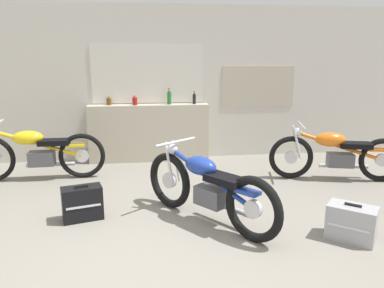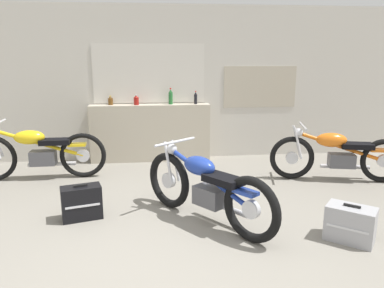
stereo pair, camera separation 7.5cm
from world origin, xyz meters
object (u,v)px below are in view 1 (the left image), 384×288
at_px(bottle_left_center, 135,100).
at_px(bottle_right_center, 194,98).
at_px(hard_case_silver, 351,223).
at_px(bottle_leftmost, 109,101).
at_px(motorcycle_orange, 336,154).
at_px(bottle_center, 169,97).
at_px(motorcycle_blue, 207,188).
at_px(motorcycle_yellow, 37,152).
at_px(hard_case_black, 82,203).

bearing_deg(bottle_left_center, bottle_right_center, 1.03).
relative_size(bottle_right_center, hard_case_silver, 0.43).
xyz_separation_m(bottle_leftmost, motorcycle_orange, (3.58, -1.52, -0.70)).
height_order(bottle_center, motorcycle_blue, bottle_center).
xyz_separation_m(motorcycle_yellow, hard_case_black, (0.92, -1.59, -0.24)).
bearing_deg(bottle_right_center, bottle_left_center, -178.97).
bearing_deg(bottle_left_center, motorcycle_orange, -25.13).
distance_m(bottle_leftmost, bottle_center, 1.08).
xyz_separation_m(bottle_right_center, motorcycle_yellow, (-2.59, -0.90, -0.71)).
distance_m(bottle_left_center, motorcycle_yellow, 1.88).
distance_m(motorcycle_blue, motorcycle_orange, 2.58).
bearing_deg(motorcycle_orange, bottle_leftmost, 156.93).
relative_size(bottle_leftmost, bottle_center, 0.56).
bearing_deg(hard_case_black, bottle_left_center, 76.64).
bearing_deg(bottle_leftmost, motorcycle_orange, -23.07).
distance_m(bottle_center, bottle_right_center, 0.46).
bearing_deg(hard_case_silver, motorcycle_orange, 67.09).
relative_size(bottle_left_center, hard_case_black, 0.37).
distance_m(bottle_left_center, motorcycle_blue, 2.95).
xyz_separation_m(motorcycle_blue, hard_case_black, (-1.46, 0.25, -0.22)).
xyz_separation_m(bottle_right_center, hard_case_black, (-1.66, -2.50, -0.95)).
distance_m(hard_case_black, hard_case_silver, 3.03).
distance_m(bottle_leftmost, bottle_left_center, 0.47).
bearing_deg(hard_case_silver, bottle_left_center, 124.72).
xyz_separation_m(bottle_left_center, motorcycle_blue, (0.87, -2.73, -0.70)).
bearing_deg(bottle_right_center, hard_case_black, -123.67).
bearing_deg(bottle_right_center, motorcycle_blue, -94.25).
bearing_deg(bottle_center, bottle_leftmost, 178.29).
height_order(motorcycle_yellow, motorcycle_orange, motorcycle_yellow).
distance_m(bottle_right_center, hard_case_silver, 3.71).
bearing_deg(motorcycle_blue, motorcycle_yellow, 142.18).
bearing_deg(bottle_leftmost, hard_case_black, -92.85).
height_order(bottle_center, motorcycle_orange, bottle_center).
height_order(bottle_right_center, hard_case_silver, bottle_right_center).
distance_m(motorcycle_yellow, hard_case_black, 1.86).
relative_size(bottle_left_center, bottle_center, 0.64).
relative_size(bottle_leftmost, motorcycle_blue, 0.10).
bearing_deg(bottle_center, motorcycle_blue, -84.80).
bearing_deg(hard_case_black, bottle_center, 64.28).
distance_m(bottle_right_center, hard_case_black, 3.15).
distance_m(bottle_center, motorcycle_blue, 2.87).
bearing_deg(bottle_leftmost, motorcycle_blue, -64.51).
relative_size(motorcycle_yellow, motorcycle_blue, 1.27).
relative_size(bottle_left_center, bottle_right_center, 0.80).
bearing_deg(bottle_left_center, bottle_center, 2.78).
bearing_deg(motorcycle_blue, hard_case_silver, -22.94).
relative_size(motorcycle_yellow, hard_case_silver, 3.77).
xyz_separation_m(bottle_left_center, hard_case_black, (-0.59, -2.48, -0.92)).
distance_m(bottle_right_center, motorcycle_orange, 2.62).
height_order(motorcycle_yellow, hard_case_black, motorcycle_yellow).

